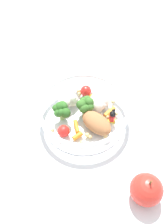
# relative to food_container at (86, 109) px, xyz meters

# --- Properties ---
(ground_plane) EXTENTS (2.40, 2.40, 0.00)m
(ground_plane) POSITION_rel_food_container_xyz_m (-0.00, -0.00, -0.03)
(ground_plane) COLOR white
(food_container) EXTENTS (0.22, 0.22, 0.06)m
(food_container) POSITION_rel_food_container_xyz_m (0.00, 0.00, 0.00)
(food_container) COLOR white
(food_container) RESTS_ON ground_plane
(loose_apple) EXTENTS (0.06, 0.06, 0.08)m
(loose_apple) POSITION_rel_food_container_xyz_m (0.04, -0.22, 0.00)
(loose_apple) COLOR red
(loose_apple) RESTS_ON ground_plane
(folded_napkin) EXTENTS (0.13, 0.13, 0.01)m
(folded_napkin) POSITION_rel_food_container_xyz_m (-0.10, 0.18, -0.03)
(folded_napkin) COLOR silver
(folded_napkin) RESTS_ON ground_plane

